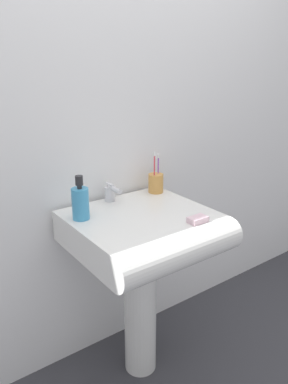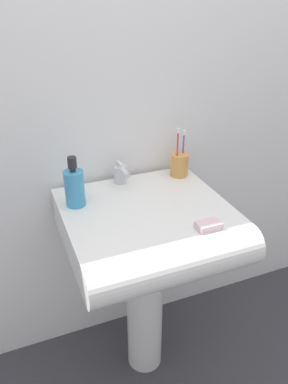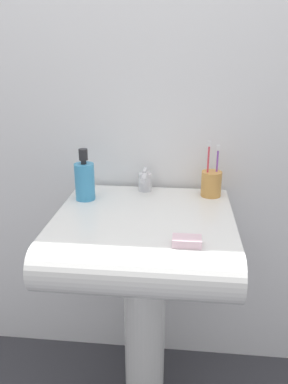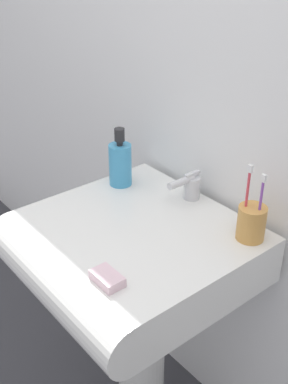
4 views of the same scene
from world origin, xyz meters
name	(u,v)px [view 4 (image 4 of 4)]	position (x,y,z in m)	size (l,w,h in m)	color
wall_back	(225,78)	(0.00, 0.30, 1.20)	(5.00, 0.05, 2.40)	white
sink_pedestal	(141,350)	(0.00, 0.00, 0.35)	(0.15, 0.15, 0.70)	white
sink_basin	(125,253)	(0.00, -0.06, 0.77)	(0.60, 0.59, 0.14)	white
faucet	(190,186)	(-0.02, 0.21, 0.88)	(0.05, 0.12, 0.09)	silver
toothbrush_cup	(251,222)	(0.23, 0.19, 0.89)	(0.08, 0.08, 0.21)	#D19347
soap_bottle	(120,163)	(-0.23, 0.10, 0.91)	(0.07, 0.07, 0.19)	#3F99CC
bar_soap	(107,278)	(0.14, -0.21, 0.85)	(0.08, 0.05, 0.02)	silver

